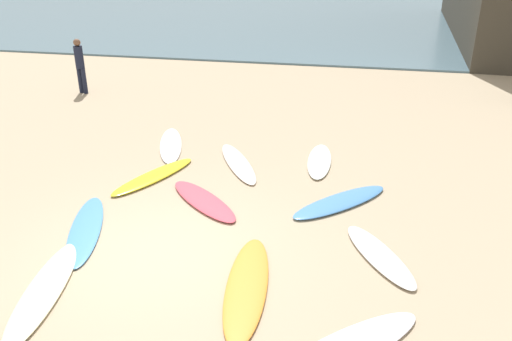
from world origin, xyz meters
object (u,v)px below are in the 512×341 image
(surfboard_6, at_px, (154,176))
(surfboard_9, at_px, (319,161))
(surfboard_0, at_px, (340,202))
(surfboard_7, at_px, (238,163))
(surfboard_8, at_px, (86,229))
(beachgoer_near, at_px, (80,63))
(surfboard_3, at_px, (45,289))
(surfboard_4, at_px, (204,200))
(surfboard_10, at_px, (171,145))
(surfboard_2, at_px, (379,255))
(surfboard_5, at_px, (247,286))

(surfboard_6, distance_m, surfboard_9, 3.72)
(surfboard_0, bearing_deg, surfboard_7, -168.15)
(surfboard_8, distance_m, beachgoer_near, 9.38)
(surfboard_6, distance_m, beachgoer_near, 7.69)
(surfboard_9, bearing_deg, beachgoer_near, -29.62)
(surfboard_3, relative_size, surfboard_4, 1.18)
(surfboard_3, height_order, surfboard_10, surfboard_3)
(surfboard_0, distance_m, surfboard_6, 3.97)
(surfboard_3, bearing_deg, surfboard_10, -99.06)
(surfboard_0, distance_m, surfboard_4, 2.63)
(surfboard_4, relative_size, surfboard_9, 1.02)
(surfboard_2, height_order, surfboard_7, surfboard_2)
(surfboard_0, bearing_deg, surfboard_4, -126.21)
(surfboard_3, distance_m, surfboard_6, 3.95)
(surfboard_10, bearing_deg, surfboard_8, -109.88)
(surfboard_0, height_order, surfboard_9, surfboard_0)
(surfboard_3, relative_size, surfboard_9, 1.21)
(surfboard_7, bearing_deg, surfboard_6, 6.02)
(surfboard_7, xyz_separation_m, beachgoer_near, (-6.50, 4.73, 0.96))
(beachgoer_near, bearing_deg, surfboard_3, -46.00)
(surfboard_3, distance_m, surfboard_7, 5.29)
(surfboard_5, height_order, surfboard_8, surfboard_5)
(surfboard_3, xyz_separation_m, surfboard_4, (1.39, 3.11, -0.00))
(surfboard_3, bearing_deg, surfboard_0, -149.84)
(surfboard_9, bearing_deg, surfboard_0, 104.61)
(surfboard_6, bearing_deg, surfboard_10, 122.64)
(surfboard_8, xyz_separation_m, surfboard_9, (3.67, 3.87, 0.01))
(surfboard_3, bearing_deg, surfboard_9, -133.53)
(surfboard_4, distance_m, surfboard_8, 2.22)
(surfboard_3, distance_m, surfboard_10, 5.80)
(surfboard_4, bearing_deg, surfboard_7, -143.73)
(surfboard_4, xyz_separation_m, surfboard_9, (1.99, 2.42, 0.00))
(surfboard_6, relative_size, surfboard_8, 0.96)
(surfboard_4, xyz_separation_m, surfboard_10, (-1.70, 2.68, -0.01))
(surfboard_7, height_order, surfboard_9, surfboard_9)
(surfboard_7, bearing_deg, surfboard_9, 166.76)
(surfboard_0, bearing_deg, surfboard_6, -142.12)
(surfboard_4, distance_m, surfboard_5, 2.79)
(surfboard_3, relative_size, surfboard_8, 1.02)
(surfboard_0, relative_size, surfboard_5, 0.91)
(surfboard_8, height_order, beachgoer_near, beachgoer_near)
(surfboard_2, bearing_deg, surfboard_0, -97.35)
(surfboard_10, bearing_deg, surfboard_7, -41.61)
(surfboard_7, bearing_deg, surfboard_4, 55.45)
(surfboard_8, bearing_deg, surfboard_2, -18.56)
(surfboard_6, relative_size, surfboard_9, 1.13)
(surfboard_0, bearing_deg, surfboard_9, 149.96)
(surfboard_0, relative_size, surfboard_6, 1.00)
(surfboard_4, relative_size, surfboard_10, 0.86)
(surfboard_0, xyz_separation_m, surfboard_4, (-2.58, -0.50, -0.00))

